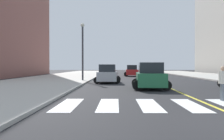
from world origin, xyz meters
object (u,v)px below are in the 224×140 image
(car_silver_nearest, at_px, (108,74))
(car_green_fifth, at_px, (150,77))
(car_black_fourth, at_px, (156,70))
(car_red_second, at_px, (132,71))
(pedestrian_crossing, at_px, (223,82))
(car_yellow_third, at_px, (112,70))
(street_lamp, at_px, (83,46))

(car_silver_nearest, xyz_separation_m, car_green_fifth, (3.49, -6.90, 0.05))
(car_black_fourth, xyz_separation_m, car_green_fifth, (-6.75, -40.83, 0.05))
(car_red_second, distance_m, car_green_fifth, 24.46)
(car_black_fourth, xyz_separation_m, pedestrian_crossing, (-3.98, -47.40, 0.06))
(car_silver_nearest, relative_size, car_yellow_third, 1.08)
(car_green_fifth, height_order, pedestrian_crossing, car_green_fifth)
(car_yellow_third, height_order, street_lamp, street_lamp)
(car_black_fourth, relative_size, pedestrian_crossing, 2.48)
(car_silver_nearest, height_order, pedestrian_crossing, car_silver_nearest)
(car_silver_nearest, height_order, car_green_fifth, car_green_fifth)
(car_black_fourth, distance_m, car_green_fifth, 41.39)
(car_green_fifth, height_order, street_lamp, street_lamp)
(car_silver_nearest, xyz_separation_m, street_lamp, (-2.92, 2.53, 3.13))
(car_red_second, bearing_deg, car_black_fourth, 69.03)
(car_green_fifth, distance_m, street_lamp, 11.81)
(car_red_second, height_order, car_green_fifth, car_green_fifth)
(car_green_fifth, relative_size, pedestrian_crossing, 2.64)
(car_green_fifth, bearing_deg, pedestrian_crossing, -64.63)
(car_silver_nearest, distance_m, car_black_fourth, 35.44)
(pedestrian_crossing, bearing_deg, car_yellow_third, 9.03)
(car_yellow_third, bearing_deg, car_green_fifth, -87.43)
(car_green_fifth, bearing_deg, car_yellow_third, 97.36)
(car_yellow_third, relative_size, car_green_fifth, 0.88)
(car_silver_nearest, relative_size, car_red_second, 0.99)
(car_red_second, xyz_separation_m, pedestrian_crossing, (2.75, -31.03, 0.05))
(car_red_second, xyz_separation_m, car_black_fourth, (6.74, 16.37, -0.01))
(car_red_second, relative_size, car_yellow_third, 1.09)
(car_yellow_third, xyz_separation_m, pedestrian_crossing, (6.57, -52.08, 0.13))
(car_green_fifth, distance_m, pedestrian_crossing, 7.13)
(pedestrian_crossing, bearing_deg, car_red_second, 6.91)
(car_red_second, distance_m, street_lamp, 16.64)
(car_yellow_third, bearing_deg, car_red_second, -81.94)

